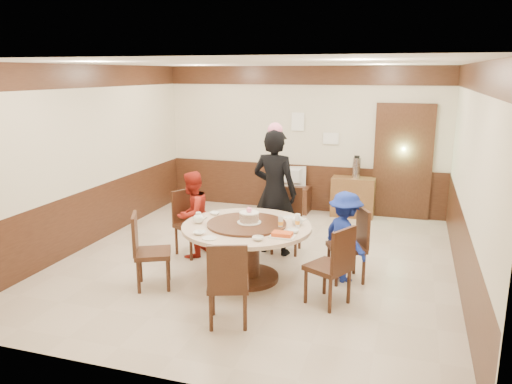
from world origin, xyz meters
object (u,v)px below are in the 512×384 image
(banquet_table, at_px, (247,241))
(person_red, at_px, (192,214))
(thermos, at_px, (356,168))
(tv_stand, at_px, (288,199))
(birthday_cake, at_px, (249,217))
(person_standing, at_px, (275,192))
(person_blue, at_px, (345,237))
(side_cabinet, at_px, (353,197))
(shrimp_platter, at_px, (282,235))
(television, at_px, (288,177))

(banquet_table, relative_size, person_red, 1.32)
(thermos, bearing_deg, tv_stand, -178.68)
(person_red, relative_size, birthday_cake, 4.11)
(person_standing, height_order, person_blue, person_standing)
(tv_stand, relative_size, side_cabinet, 1.06)
(banquet_table, height_order, shrimp_platter, shrimp_platter)
(tv_stand, distance_m, television, 0.45)
(person_red, relative_size, tv_stand, 1.51)
(television, bearing_deg, thermos, 169.81)
(person_standing, relative_size, birthday_cake, 6.06)
(shrimp_platter, height_order, side_cabinet, shrimp_platter)
(person_blue, height_order, television, person_blue)
(birthday_cake, relative_size, television, 0.46)
(birthday_cake, distance_m, side_cabinet, 3.58)
(thermos, bearing_deg, shrimp_platter, -96.71)
(person_standing, relative_size, shrimp_platter, 6.29)
(banquet_table, xyz_separation_m, side_cabinet, (0.97, 3.45, -0.16))
(person_blue, bearing_deg, side_cabinet, -39.26)
(person_red, distance_m, side_cabinet, 3.50)
(birthday_cake, bearing_deg, banquet_table, -139.62)
(person_red, bearing_deg, person_standing, 123.46)
(person_red, xyz_separation_m, thermos, (2.06, 2.85, 0.30))
(person_standing, bearing_deg, birthday_cake, 97.20)
(shrimp_platter, height_order, thermos, thermos)
(person_standing, xyz_separation_m, tv_stand, (-0.37, 2.33, -0.69))
(birthday_cake, xyz_separation_m, shrimp_platter, (0.54, -0.36, -0.07))
(person_blue, xyz_separation_m, shrimp_platter, (-0.66, -0.71, 0.18))
(birthday_cake, height_order, side_cabinet, birthday_cake)
(banquet_table, height_order, person_standing, person_standing)
(person_red, height_order, thermos, person_red)
(shrimp_platter, height_order, tv_stand, shrimp_platter)
(person_standing, relative_size, person_blue, 1.58)
(tv_stand, bearing_deg, person_blue, -63.50)
(person_red, bearing_deg, person_blue, 94.53)
(shrimp_platter, relative_size, tv_stand, 0.35)
(banquet_table, xyz_separation_m, person_standing, (0.07, 1.08, 0.41))
(person_standing, height_order, side_cabinet, person_standing)
(person_red, bearing_deg, side_cabinet, 154.87)
(birthday_cake, distance_m, shrimp_platter, 0.65)
(birthday_cake, bearing_deg, person_red, 151.84)
(side_cabinet, bearing_deg, thermos, 0.00)
(shrimp_platter, distance_m, tv_stand, 3.88)
(person_standing, bearing_deg, banquet_table, 95.86)
(tv_stand, distance_m, thermos, 1.47)
(person_standing, height_order, tv_stand, person_standing)
(birthday_cake, height_order, television, birthday_cake)
(birthday_cake, bearing_deg, side_cabinet, 74.63)
(birthday_cake, xyz_separation_m, thermos, (0.98, 3.42, 0.09))
(person_blue, bearing_deg, banquet_table, 62.83)
(tv_stand, bearing_deg, banquet_table, -85.12)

